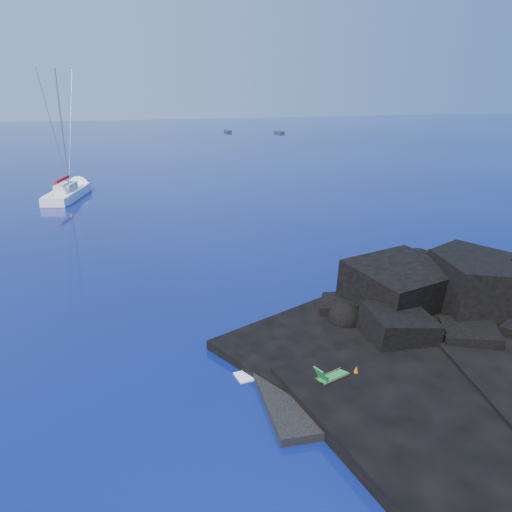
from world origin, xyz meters
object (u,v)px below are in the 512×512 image
Objects in this scene: sailboat at (69,198)px; marker_cone at (356,372)px; deck_chair at (333,372)px; sunbather at (395,365)px; distant_boat_a at (228,132)px; distant_boat_b at (279,133)px.

marker_cone is at bearing -58.15° from sailboat.
deck_chair is at bearing -179.23° from marker_cone.
sunbather reaches higher than distant_boat_a.
sailboat reaches higher than deck_chair.
sailboat is 46.70m from marker_cone.
deck_chair is 128.64m from distant_boat_b.
sailboat is 9.37× the size of deck_chair.
sailboat is 3.27× the size of distant_boat_a.
deck_chair is (11.15, -45.07, 0.87)m from sailboat.
deck_chair is 1.13m from marker_cone.
distant_boat_a reaches higher than distant_boat_b.
marker_cone is (1.11, 0.01, -0.24)m from deck_chair.
distant_boat_b is (43.42, 120.67, -0.64)m from marker_cone.
distant_boat_a is (31.45, 128.76, -0.87)m from deck_chair.
distant_boat_b is at bearing -29.61° from distant_boat_a.
sunbather is (3.13, 0.19, -0.35)m from deck_chair.
distant_boat_a is at bearing 44.54° from sunbather.
distant_boat_b is at bearing 53.21° from deck_chair.
distant_boat_b is (13.08, -8.07, 0.00)m from distant_boat_a.
distant_boat_a is 15.37m from distant_boat_b.
deck_chair reaches higher than sunbather.
sunbather is 131.65m from distant_boat_a.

